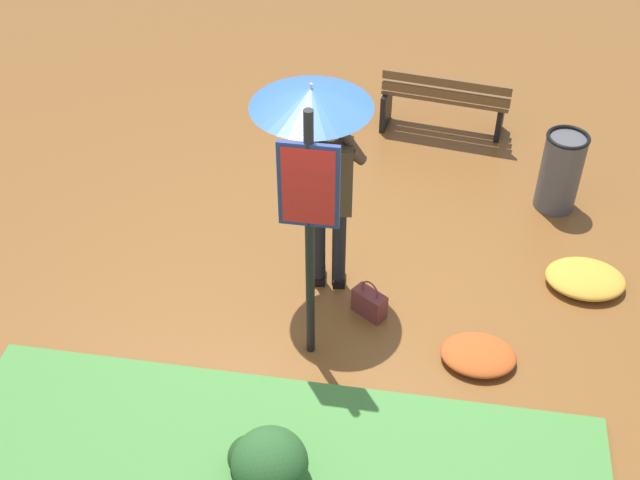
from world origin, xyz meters
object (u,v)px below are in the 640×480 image
Objects in this scene: info_sign_post at (309,214)px; handbag at (369,303)px; trash_bin at (561,171)px; person_with_umbrella at (319,138)px; park_bench at (444,101)px.

handbag is (-0.43, -0.50, -1.32)m from info_sign_post.
trash_bin is (-1.67, -1.81, 0.29)m from handbag.
info_sign_post reaches higher than trash_bin.
info_sign_post is 6.22× the size of handbag.
trash_bin is at bearing -132.62° from handbag.
person_with_umbrella is 3.08m from park_bench.
park_bench is at bearing -104.62° from info_sign_post.
person_with_umbrella is at bearing -33.17° from handbag.
person_with_umbrella is 0.89× the size of info_sign_post.
person_with_umbrella is 2.85m from trash_bin.
person_with_umbrella is at bearing 70.17° from park_bench.
person_with_umbrella is 5.53× the size of handbag.
person_with_umbrella is 1.54m from handbag.
handbag is at bearing 80.83° from park_bench.
park_bench is 1.68× the size of trash_bin.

